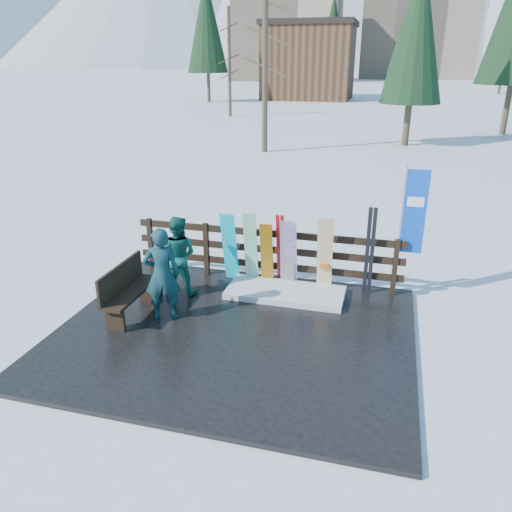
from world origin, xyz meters
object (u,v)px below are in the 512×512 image
(bench, at_px, (127,289))
(rental_flag, at_px, (411,217))
(snowboard_4, at_px, (287,254))
(person_back, at_px, (178,255))
(snowboard_1, at_px, (251,248))
(snowboard_0, at_px, (230,247))
(snowboard_5, at_px, (325,255))
(snowboard_2, at_px, (267,254))
(person_front, at_px, (162,275))
(snowboard_3, at_px, (290,254))

(bench, bearing_deg, rental_flag, 24.15)
(snowboard_4, bearing_deg, person_back, -158.73)
(bench, relative_size, person_back, 0.95)
(bench, xyz_separation_m, snowboard_1, (1.78, 1.89, 0.26))
(bench, bearing_deg, snowboard_0, 54.82)
(rental_flag, xyz_separation_m, person_back, (-4.30, -1.06, -0.81))
(snowboard_1, height_order, snowboard_5, snowboard_5)
(snowboard_5, bearing_deg, person_back, -164.15)
(bench, relative_size, snowboard_2, 1.09)
(snowboard_1, distance_m, rental_flag, 3.16)
(snowboard_4, height_order, rental_flag, rental_flag)
(snowboard_1, relative_size, snowboard_2, 1.15)
(rental_flag, bearing_deg, bench, -155.85)
(rental_flag, xyz_separation_m, person_front, (-4.13, -2.13, -0.75))
(snowboard_3, height_order, person_front, person_front)
(snowboard_1, height_order, snowboard_3, snowboard_1)
(snowboard_1, bearing_deg, person_front, -120.31)
(snowboard_4, height_order, snowboard_5, snowboard_5)
(snowboard_1, relative_size, snowboard_3, 1.06)
(rental_flag, bearing_deg, person_front, -152.71)
(bench, bearing_deg, snowboard_2, 41.80)
(snowboard_1, relative_size, snowboard_4, 1.08)
(snowboard_1, bearing_deg, person_back, -148.10)
(bench, height_order, snowboard_5, snowboard_5)
(snowboard_2, xyz_separation_m, snowboard_3, (0.48, 0.00, 0.05))
(snowboard_1, bearing_deg, bench, -133.29)
(rental_flag, height_order, person_front, rental_flag)
(snowboard_0, height_order, snowboard_2, snowboard_0)
(snowboard_4, bearing_deg, snowboard_0, 180.00)
(snowboard_5, bearing_deg, person_front, -144.35)
(snowboard_4, xyz_separation_m, snowboard_5, (0.75, 0.00, 0.06))
(snowboard_0, xyz_separation_m, snowboard_4, (1.20, -0.00, -0.03))
(snowboard_0, height_order, snowboard_3, snowboard_0)
(snowboard_0, bearing_deg, snowboard_4, -0.00)
(snowboard_3, relative_size, snowboard_5, 0.94)
(person_front, bearing_deg, snowboard_2, -149.14)
(snowboard_3, xyz_separation_m, rental_flag, (2.22, 0.27, 0.88))
(snowboard_2, relative_size, rental_flag, 0.53)
(snowboard_4, height_order, person_back, person_back)
(snowboard_2, distance_m, person_front, 2.35)
(snowboard_0, relative_size, person_back, 0.98)
(person_front, bearing_deg, snowboard_1, -142.06)
(bench, distance_m, person_back, 1.25)
(person_back, bearing_deg, bench, 61.21)
(bench, xyz_separation_m, snowboard_3, (2.60, 1.89, 0.21))
(snowboard_2, distance_m, snowboard_5, 1.18)
(rental_flag, height_order, person_back, rental_flag)
(snowboard_0, relative_size, snowboard_3, 1.05)
(person_back, bearing_deg, snowboard_1, -151.72)
(snowboard_0, height_order, snowboard_1, snowboard_1)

